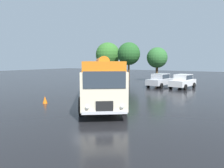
{
  "coord_description": "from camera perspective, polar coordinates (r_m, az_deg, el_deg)",
  "views": [
    {
      "loc": [
        9.62,
        -12.26,
        3.23
      ],
      "look_at": [
        0.19,
        2.25,
        1.4
      ],
      "focal_mm": 35.0,
      "sensor_mm": 36.0,
      "label": 1
    }
  ],
  "objects": [
    {
      "name": "ground_plane",
      "position": [
        15.91,
        -5.02,
        -5.7
      ],
      "size": [
        120.0,
        120.0,
        0.0
      ],
      "primitive_type": "plane",
      "color": "black"
    },
    {
      "name": "vintage_bus",
      "position": [
        16.11,
        -2.9,
        1.27
      ],
      "size": [
        8.13,
        9.45,
        3.49
      ],
      "color": "beige",
      "rests_on": "ground"
    },
    {
      "name": "car_near_left",
      "position": [
        27.82,
        12.44,
        0.98
      ],
      "size": [
        2.33,
        4.37,
        1.66
      ],
      "color": "#B7BABF",
      "rests_on": "ground"
    },
    {
      "name": "car_mid_left",
      "position": [
        27.13,
        18.01,
        0.7
      ],
      "size": [
        2.37,
        4.39,
        1.66
      ],
      "color": "silver",
      "rests_on": "ground"
    },
    {
      "name": "tree_far_left",
      "position": [
        39.48,
        -1.07,
        7.59
      ],
      "size": [
        4.36,
        4.36,
        6.54
      ],
      "color": "#4C3823",
      "rests_on": "ground"
    },
    {
      "name": "tree_left_of_centre",
      "position": [
        36.26,
        4.35,
        7.93
      ],
      "size": [
        3.72,
        3.72,
        6.28
      ],
      "color": "#4C3823",
      "rests_on": "ground"
    },
    {
      "name": "tree_centre",
      "position": [
        35.74,
        11.5,
        6.78
      ],
      "size": [
        3.38,
        3.27,
        5.39
      ],
      "color": "#4C3823",
      "rests_on": "ground"
    },
    {
      "name": "traffic_cone",
      "position": [
        17.52,
        -17.1,
        -3.94
      ],
      "size": [
        0.36,
        0.36,
        0.55
      ],
      "primitive_type": "cone",
      "color": "orange",
      "rests_on": "ground"
    }
  ]
}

